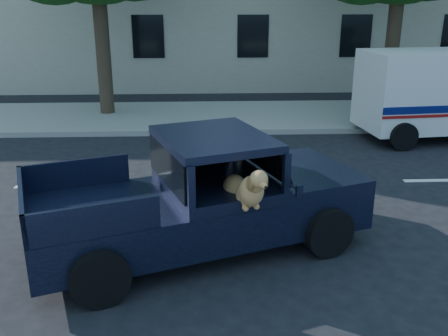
% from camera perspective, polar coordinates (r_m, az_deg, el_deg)
% --- Properties ---
extents(ground, '(120.00, 120.00, 0.00)m').
position_cam_1_polar(ground, '(7.24, 5.77, -11.40)').
color(ground, black).
rests_on(ground, ground).
extents(far_sidewalk, '(60.00, 4.00, 0.15)m').
position_cam_1_polar(far_sidewalk, '(15.81, 1.10, 5.95)').
color(far_sidewalk, gray).
rests_on(far_sidewalk, ground).
extents(lane_stripes, '(21.60, 0.14, 0.01)m').
position_cam_1_polar(lane_stripes, '(10.67, 13.89, -1.55)').
color(lane_stripes, silver).
rests_on(lane_stripes, ground).
extents(pickup_truck, '(5.27, 3.45, 1.76)m').
position_cam_1_polar(pickup_truck, '(7.49, -3.33, -5.11)').
color(pickup_truck, black).
rests_on(pickup_truck, ground).
extents(mail_truck, '(4.43, 2.55, 2.33)m').
position_cam_1_polar(mail_truck, '(14.57, 23.24, 7.07)').
color(mail_truck, silver).
rests_on(mail_truck, ground).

